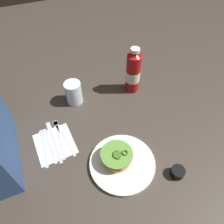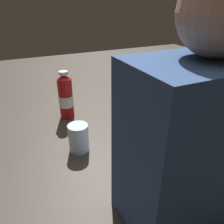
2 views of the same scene
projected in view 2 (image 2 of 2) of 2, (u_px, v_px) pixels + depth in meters
The scene contains 13 objects.
ground_plane at pixel (125, 121), 1.06m from camera, with size 3.00×3.00×0.00m, color #3B332C.
dinner_plate at pixel (153, 120), 1.05m from camera, with size 0.24×0.24×0.02m, color silver.
burger_sandwich at pixel (152, 116), 1.02m from camera, with size 0.12×0.12×0.05m.
ketchup_bottle at pixel (66, 97), 1.05m from camera, with size 0.07×0.07×0.23m.
water_glass at pixel (79, 138), 0.83m from camera, with size 0.08×0.08×0.11m, color silver.
condiment_cup at pixel (153, 101), 1.22m from camera, with size 0.05×0.05×0.03m, color black.
napkin at pixel (143, 157), 0.81m from camera, with size 0.16×0.15×0.00m, color white.
butter_knife at pixel (131, 152), 0.83m from camera, with size 0.20×0.05×0.00m.
steak_knife at pixel (134, 154), 0.82m from camera, with size 0.20×0.02×0.00m.
table_knife at pixel (137, 158), 0.80m from camera, with size 0.21×0.02×0.00m.
fork_utensil at pixel (143, 161), 0.79m from camera, with size 0.18×0.03×0.00m.
spoon_utensil at pixel (143, 165), 0.77m from camera, with size 0.18×0.03×0.00m.
diner_person at pixel (196, 133), 0.51m from camera, with size 0.34×0.19×0.57m.
Camera 2 is at (0.45, 0.81, 0.52)m, focal length 35.73 mm.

